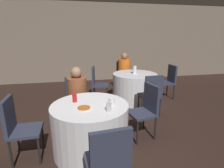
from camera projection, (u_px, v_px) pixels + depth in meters
The scene contains 19 objects.
ground_plane at pixel (94, 146), 2.74m from camera, with size 16.00×16.00×0.00m, color black.
wall_back at pixel (81, 43), 6.34m from camera, with size 16.00×0.06×2.80m.
table_near at pixel (91, 128), 2.57m from camera, with size 1.10×1.10×0.73m.
table_far at pixel (134, 87), 4.57m from camera, with size 1.13×1.13×0.73m.
chair_near_south at pixel (109, 161), 1.63m from camera, with size 0.44×0.44×0.91m.
chair_near_north at pixel (77, 96), 3.38m from camera, with size 0.47×0.47×0.91m.
chair_near_east at pixel (146, 106), 2.89m from camera, with size 0.48×0.47×0.91m.
chair_near_west at pixel (17, 124), 2.31m from camera, with size 0.41×0.41×0.91m.
chair_far_west at pixel (97, 81), 4.49m from camera, with size 0.47×0.46×0.91m.
chair_far_east at pixel (169, 79), 4.73m from camera, with size 0.41×0.41×0.91m.
chair_far_north at pixel (123, 73), 5.44m from camera, with size 0.42×0.42×0.91m.
chair_far_south at pixel (152, 92), 3.60m from camera, with size 0.41×0.42×0.91m.
person_orange_shirt at pixel (125, 72), 5.28m from camera, with size 0.38×0.53×1.18m.
person_floral_shirt at pixel (78, 97), 3.23m from camera, with size 0.40×0.52×1.13m.
pizza_plate_near at pixel (84, 108), 2.33m from camera, with size 0.24×0.24×0.02m.
soda_can_red at pixel (75, 98), 2.56m from camera, with size 0.07×0.07×0.12m.
soda_can_silver at pixel (109, 107), 2.23m from camera, with size 0.07×0.07×0.12m.
cup_near at pixel (112, 102), 2.43m from camera, with size 0.09×0.09×0.11m.
bottle_far at pixel (135, 70), 4.44m from camera, with size 0.09×0.09×0.20m.
Camera 1 is at (-0.20, -2.38, 1.67)m, focal length 28.00 mm.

